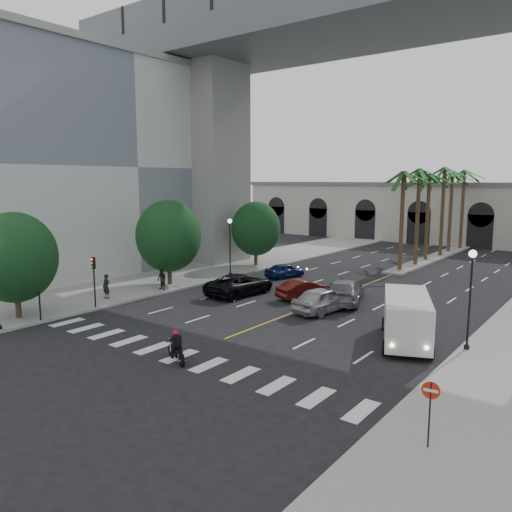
{
  "coord_description": "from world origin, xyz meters",
  "views": [
    {
      "loc": [
        17.72,
        -18.4,
        8.84
      ],
      "look_at": [
        -0.82,
        6.0,
        4.15
      ],
      "focal_mm": 35.0,
      "sensor_mm": 36.0,
      "label": 1
    }
  ],
  "objects_px": {
    "do_not_enter_sign": "(430,401)",
    "pedestrian_a": "(106,286)",
    "pedestrian_b": "(162,279)",
    "car_d": "(345,291)",
    "traffic_signal_far": "(94,274)",
    "lamp_post_right": "(470,291)",
    "car_c": "(240,284)",
    "car_e": "(285,270)",
    "cargo_van": "(407,317)",
    "car_b": "(304,289)",
    "motorcycle_rider": "(176,348)",
    "car_a": "(323,299)",
    "traffic_signal_near": "(38,283)",
    "lamp_post_left_far": "(230,242)"
  },
  "relations": [
    {
      "from": "car_a",
      "to": "do_not_enter_sign",
      "type": "distance_m",
      "value": 17.63
    },
    {
      "from": "traffic_signal_far",
      "to": "lamp_post_right",
      "type": "bearing_deg",
      "value": 15.98
    },
    {
      "from": "traffic_signal_far",
      "to": "car_a",
      "type": "height_order",
      "value": "traffic_signal_far"
    },
    {
      "from": "do_not_enter_sign",
      "to": "pedestrian_a",
      "type": "bearing_deg",
      "value": 157.93
    },
    {
      "from": "pedestrian_a",
      "to": "do_not_enter_sign",
      "type": "relative_size",
      "value": 0.75
    },
    {
      "from": "car_a",
      "to": "pedestrian_a",
      "type": "bearing_deg",
      "value": 34.17
    },
    {
      "from": "lamp_post_right",
      "to": "do_not_enter_sign",
      "type": "distance_m",
      "value": 11.07
    },
    {
      "from": "traffic_signal_far",
      "to": "car_e",
      "type": "xyz_separation_m",
      "value": [
        4.02,
        17.33,
        -1.85
      ]
    },
    {
      "from": "lamp_post_right",
      "to": "pedestrian_b",
      "type": "bearing_deg",
      "value": -179.96
    },
    {
      "from": "car_e",
      "to": "pedestrian_b",
      "type": "height_order",
      "value": "pedestrian_b"
    },
    {
      "from": "pedestrian_b",
      "to": "car_d",
      "type": "bearing_deg",
      "value": 28.87
    },
    {
      "from": "lamp_post_right",
      "to": "cargo_van",
      "type": "xyz_separation_m",
      "value": [
        -3.01,
        -0.64,
        -1.75
      ]
    },
    {
      "from": "lamp_post_right",
      "to": "pedestrian_a",
      "type": "height_order",
      "value": "lamp_post_right"
    },
    {
      "from": "do_not_enter_sign",
      "to": "motorcycle_rider",
      "type": "bearing_deg",
      "value": 168.69
    },
    {
      "from": "cargo_van",
      "to": "pedestrian_a",
      "type": "distance_m",
      "value": 21.63
    },
    {
      "from": "car_d",
      "to": "pedestrian_a",
      "type": "bearing_deg",
      "value": 14.5
    },
    {
      "from": "car_c",
      "to": "pedestrian_a",
      "type": "distance_m",
      "value": 10.0
    },
    {
      "from": "traffic_signal_near",
      "to": "lamp_post_right",
      "type": "bearing_deg",
      "value": 24.82
    },
    {
      "from": "pedestrian_a",
      "to": "car_a",
      "type": "bearing_deg",
      "value": 23.15
    },
    {
      "from": "lamp_post_left_far",
      "to": "pedestrian_b",
      "type": "xyz_separation_m",
      "value": [
        -0.34,
        -8.02,
        -2.2
      ]
    },
    {
      "from": "car_d",
      "to": "pedestrian_b",
      "type": "relative_size",
      "value": 3.4
    },
    {
      "from": "lamp_post_right",
      "to": "car_d",
      "type": "bearing_deg",
      "value": 150.55
    },
    {
      "from": "lamp_post_right",
      "to": "car_c",
      "type": "bearing_deg",
      "value": 170.35
    },
    {
      "from": "car_e",
      "to": "lamp_post_right",
      "type": "bearing_deg",
      "value": 165.08
    },
    {
      "from": "car_c",
      "to": "car_a",
      "type": "bearing_deg",
      "value": 179.68
    },
    {
      "from": "motorcycle_rider",
      "to": "car_b",
      "type": "height_order",
      "value": "motorcycle_rider"
    },
    {
      "from": "traffic_signal_far",
      "to": "car_a",
      "type": "bearing_deg",
      "value": 35.02
    },
    {
      "from": "lamp_post_right",
      "to": "pedestrian_a",
      "type": "distance_m",
      "value": 24.79
    },
    {
      "from": "lamp_post_right",
      "to": "car_a",
      "type": "xyz_separation_m",
      "value": [
        -9.9,
        2.47,
        -2.36
      ]
    },
    {
      "from": "traffic_signal_near",
      "to": "pedestrian_b",
      "type": "xyz_separation_m",
      "value": [
        -0.44,
        10.48,
        -1.49
      ]
    },
    {
      "from": "motorcycle_rider",
      "to": "pedestrian_a",
      "type": "height_order",
      "value": "pedestrian_a"
    },
    {
      "from": "car_c",
      "to": "car_d",
      "type": "relative_size",
      "value": 1.01
    },
    {
      "from": "pedestrian_a",
      "to": "traffic_signal_far",
      "type": "bearing_deg",
      "value": -54.96
    },
    {
      "from": "traffic_signal_far",
      "to": "car_a",
      "type": "xyz_separation_m",
      "value": [
        12.8,
        8.97,
        -1.65
      ]
    },
    {
      "from": "lamp_post_right",
      "to": "traffic_signal_far",
      "type": "xyz_separation_m",
      "value": [
        -22.7,
        -6.5,
        -0.71
      ]
    },
    {
      "from": "cargo_van",
      "to": "lamp_post_right",
      "type": "bearing_deg",
      "value": -11.27
    },
    {
      "from": "pedestrian_b",
      "to": "lamp_post_right",
      "type": "bearing_deg",
      "value": 5.96
    },
    {
      "from": "lamp_post_left_far",
      "to": "do_not_enter_sign",
      "type": "bearing_deg",
      "value": -37.7
    },
    {
      "from": "car_b",
      "to": "pedestrian_a",
      "type": "height_order",
      "value": "pedestrian_a"
    },
    {
      "from": "car_d",
      "to": "car_b",
      "type": "bearing_deg",
      "value": -7.04
    },
    {
      "from": "car_c",
      "to": "car_e",
      "type": "height_order",
      "value": "car_c"
    },
    {
      "from": "motorcycle_rider",
      "to": "car_d",
      "type": "xyz_separation_m",
      "value": [
        1.01,
        15.75,
        0.14
      ]
    },
    {
      "from": "traffic_signal_near",
      "to": "lamp_post_left_far",
      "type": "bearing_deg",
      "value": 90.31
    },
    {
      "from": "car_d",
      "to": "traffic_signal_far",
      "type": "bearing_deg",
      "value": 23.09
    },
    {
      "from": "car_c",
      "to": "traffic_signal_far",
      "type": "bearing_deg",
      "value": 65.2
    },
    {
      "from": "car_b",
      "to": "do_not_enter_sign",
      "type": "distance_m",
      "value": 21.43
    },
    {
      "from": "car_e",
      "to": "pedestrian_a",
      "type": "relative_size",
      "value": 2.16
    },
    {
      "from": "car_c",
      "to": "car_e",
      "type": "xyz_separation_m",
      "value": [
        -1.1,
        7.84,
        -0.17
      ]
    },
    {
      "from": "traffic_signal_near",
      "to": "traffic_signal_far",
      "type": "xyz_separation_m",
      "value": [
        0.0,
        4.0,
        0.0
      ]
    },
    {
      "from": "car_b",
      "to": "cargo_van",
      "type": "relative_size",
      "value": 0.65
    }
  ]
}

